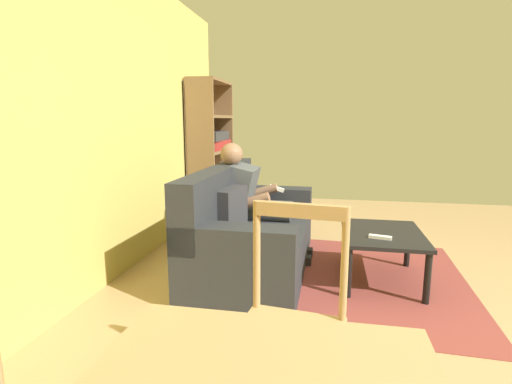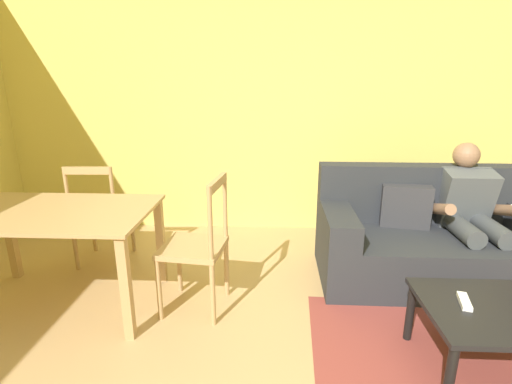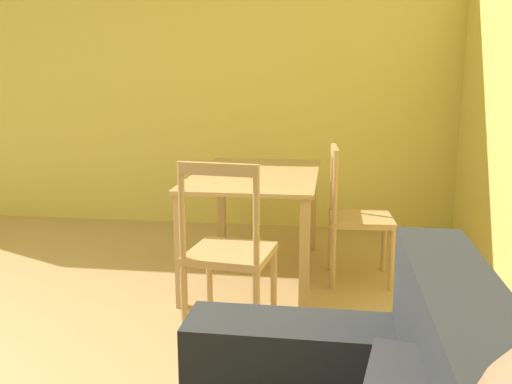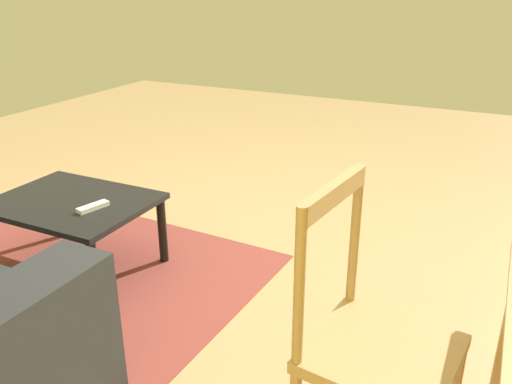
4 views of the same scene
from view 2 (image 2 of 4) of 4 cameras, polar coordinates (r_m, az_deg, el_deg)
wall_back at (r=4.11m, az=7.73°, el=12.48°), size 6.56×0.12×2.66m
couch at (r=3.48m, az=24.77°, el=-6.57°), size 1.82×0.89×0.91m
person_lounging at (r=3.53m, az=29.82°, el=-2.75°), size 0.59×0.88×1.11m
coffee_table at (r=2.53m, az=33.20°, el=-15.62°), size 0.83×0.64×0.42m
tv_remote at (r=2.44m, az=29.06°, el=-14.29°), size 0.09×0.18×0.02m
dining_table at (r=3.02m, az=-28.21°, el=-4.42°), size 1.36×0.84×0.73m
dining_chair_near_wall at (r=3.65m, az=-22.43°, el=-3.32°), size 0.44×0.44×0.93m
dining_chair_facing_couch at (r=2.70m, az=-8.90°, el=-8.20°), size 0.47×0.47×0.98m
area_rug at (r=2.73m, az=31.95°, el=-22.13°), size 2.06×1.49×0.01m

